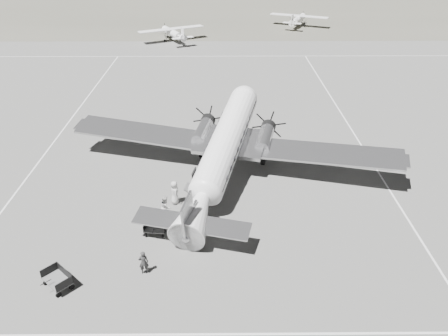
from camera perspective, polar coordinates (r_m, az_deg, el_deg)
ground at (r=35.15m, az=2.21°, el=-2.98°), size 260.00×260.00×0.00m
taxi_line_near at (r=24.55m, az=3.66°, el=-20.84°), size 60.00×0.15×0.01m
taxi_line_right at (r=37.65m, az=20.80°, el=-2.70°), size 0.15×80.00×0.01m
taxi_line_left at (r=46.84m, az=-20.97°, el=3.73°), size 0.15×60.00×0.01m
taxi_line_horizon at (r=72.12m, az=0.85°, el=14.40°), size 90.00×0.15×0.01m
grass_infield at (r=126.02m, az=0.30°, el=20.97°), size 260.00×90.00×0.01m
dc3_airliner at (r=35.33m, az=-0.03°, el=2.38°), size 33.10×26.82×5.51m
light_plane_left at (r=81.82m, az=-6.69°, el=16.95°), size 15.31×14.33×2.52m
light_plane_right at (r=94.74m, az=9.64°, el=18.47°), size 14.90×13.75×2.49m
baggage_cart_near at (r=30.68m, az=-8.96°, el=-7.85°), size 1.65×1.24×0.88m
baggage_cart_far at (r=28.19m, az=-20.91°, el=-13.51°), size 2.31×2.28×1.07m
ground_crew at (r=27.56m, az=-10.46°, el=-12.02°), size 0.67×0.50×1.65m
ramp_agent at (r=31.95m, az=-7.62°, el=-5.06°), size 0.78×0.94×1.76m
passenger at (r=33.34m, az=-6.47°, el=-3.20°), size 0.86×1.07×1.91m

